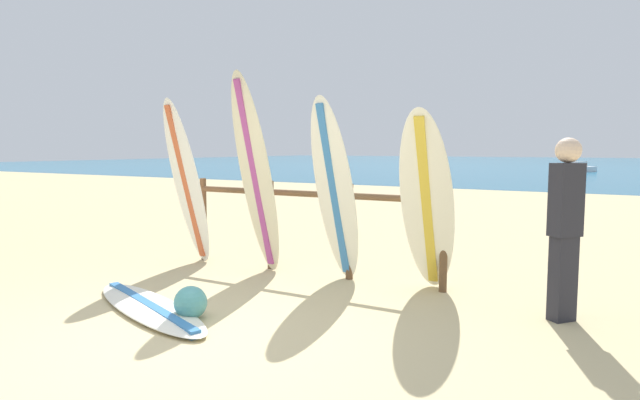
# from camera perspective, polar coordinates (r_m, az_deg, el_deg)

# --- Properties ---
(ground_plane) EXTENTS (120.00, 120.00, 0.00)m
(ground_plane) POSITION_cam_1_polar(r_m,az_deg,el_deg) (4.80, -13.57, -14.37)
(ground_plane) COLOR #CCB784
(ocean_water) EXTENTS (120.00, 80.00, 0.01)m
(ocean_water) POSITION_cam_1_polar(r_m,az_deg,el_deg) (61.35, 27.17, 3.41)
(ocean_water) COLOR #196B93
(ocean_water) RESTS_ON ground
(surfboard_rack) EXTENTS (3.66, 0.09, 1.19)m
(surfboard_rack) POSITION_cam_1_polar(r_m,az_deg,el_deg) (6.90, -1.25, -1.63)
(surfboard_rack) COLOR brown
(surfboard_rack) RESTS_ON ground
(surfboard_leaning_far_left) EXTENTS (0.53, 0.72, 2.29)m
(surfboard_leaning_far_left) POSITION_cam_1_polar(r_m,az_deg,el_deg) (7.56, -13.92, 1.74)
(surfboard_leaning_far_left) COLOR white
(surfboard_leaning_far_left) RESTS_ON ground
(surfboard_leaning_left) EXTENTS (0.53, 0.77, 2.56)m
(surfboard_leaning_left) POSITION_cam_1_polar(r_m,az_deg,el_deg) (6.79, -6.81, 2.59)
(surfboard_leaning_left) COLOR beige
(surfboard_leaning_left) RESTS_ON ground
(surfboard_leaning_center_left) EXTENTS (0.61, 0.74, 2.23)m
(surfboard_leaning_center_left) POSITION_cam_1_polar(r_m,az_deg,el_deg) (6.37, 1.58, 0.94)
(surfboard_leaning_center_left) COLOR white
(surfboard_leaning_center_left) RESTS_ON ground
(surfboard_leaning_center) EXTENTS (0.69, 1.06, 2.04)m
(surfboard_leaning_center) POSITION_cam_1_polar(r_m,az_deg,el_deg) (5.91, 11.29, -0.42)
(surfboard_leaning_center) COLOR white
(surfboard_leaning_center) RESTS_ON ground
(surfboard_lying_on_sand) EXTENTS (2.35, 1.33, 0.08)m
(surfboard_lying_on_sand) POSITION_cam_1_polar(r_m,az_deg,el_deg) (5.75, -17.70, -10.75)
(surfboard_lying_on_sand) COLOR white
(surfboard_lying_on_sand) RESTS_ON ground
(beachgoer_standing) EXTENTS (0.31, 0.32, 1.72)m
(beachgoer_standing) POSITION_cam_1_polar(r_m,az_deg,el_deg) (5.48, 24.56, -2.06)
(beachgoer_standing) COLOR #26262D
(beachgoer_standing) RESTS_ON ground
(small_boat_offshore) EXTENTS (2.13, 2.70, 0.71)m
(small_boat_offshore) POSITION_cam_1_polar(r_m,az_deg,el_deg) (40.60, 25.74, 3.06)
(small_boat_offshore) COLOR silver
(small_boat_offshore) RESTS_ON ocean_water
(beach_ball) EXTENTS (0.32, 0.32, 0.32)m
(beach_ball) POSITION_cam_1_polar(r_m,az_deg,el_deg) (5.35, -13.56, -10.52)
(beach_ball) COLOR teal
(beach_ball) RESTS_ON ground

